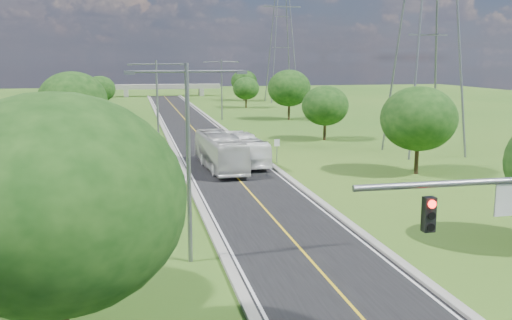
# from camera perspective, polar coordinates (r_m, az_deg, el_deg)

# --- Properties ---
(ground) EXTENTS (260.00, 260.00, 0.00)m
(ground) POSITION_cam_1_polar(r_m,az_deg,el_deg) (76.95, -5.75, 2.49)
(ground) COLOR #2B5A19
(ground) RESTS_ON ground
(road) EXTENTS (8.00, 150.00, 0.06)m
(road) POSITION_cam_1_polar(r_m,az_deg,el_deg) (82.86, -6.23, 3.05)
(road) COLOR black
(road) RESTS_ON ground
(curb_left) EXTENTS (0.50, 150.00, 0.22)m
(curb_left) POSITION_cam_1_polar(r_m,az_deg,el_deg) (82.52, -9.17, 3.01)
(curb_left) COLOR gray
(curb_left) RESTS_ON ground
(curb_right) EXTENTS (0.50, 150.00, 0.22)m
(curb_right) POSITION_cam_1_polar(r_m,az_deg,el_deg) (83.40, -3.32, 3.20)
(curb_right) COLOR gray
(curb_right) RESTS_ON ground
(speed_limit_sign) EXTENTS (0.55, 0.09, 2.40)m
(speed_limit_sign) POSITION_cam_1_polar(r_m,az_deg,el_deg) (56.18, 2.11, 1.34)
(speed_limit_sign) COLOR slate
(speed_limit_sign) RESTS_ON ground
(overpass) EXTENTS (30.00, 3.00, 3.20)m
(overpass) POSITION_cam_1_polar(r_m,az_deg,el_deg) (156.21, -9.19, 7.19)
(overpass) COLOR gray
(overpass) RESTS_ON ground
(streetlight_near_left) EXTENTS (5.90, 0.25, 10.00)m
(streetlight_near_left) POSITION_cam_1_polar(r_m,az_deg,el_deg) (28.23, -6.80, 1.36)
(streetlight_near_left) COLOR slate
(streetlight_near_left) RESTS_ON ground
(streetlight_mid_left) EXTENTS (5.90, 0.25, 10.00)m
(streetlight_mid_left) POSITION_cam_1_polar(r_m,az_deg,el_deg) (60.98, -9.84, 6.00)
(streetlight_mid_left) COLOR slate
(streetlight_mid_left) RESTS_ON ground
(streetlight_far_right) EXTENTS (5.90, 0.25, 10.00)m
(streetlight_far_right) POSITION_cam_1_polar(r_m,az_deg,el_deg) (95.01, -3.45, 7.58)
(streetlight_far_right) COLOR slate
(streetlight_far_right) RESTS_ON ground
(power_tower_near) EXTENTS (9.00, 6.40, 28.00)m
(power_tower_near) POSITION_cam_1_polar(r_m,az_deg,el_deg) (63.74, 16.91, 13.15)
(power_tower_near) COLOR slate
(power_tower_near) RESTS_ON ground
(power_tower_far) EXTENTS (9.00, 6.40, 28.00)m
(power_tower_far) POSITION_cam_1_polar(r_m,az_deg,el_deg) (135.33, 2.59, 11.78)
(power_tower_far) COLOR slate
(power_tower_far) RESTS_ON ground
(tree_lb) EXTENTS (6.30, 6.30, 7.33)m
(tree_lb) POSITION_cam_1_polar(r_m,az_deg,el_deg) (44.74, -21.69, 2.28)
(tree_lb) COLOR black
(tree_lb) RESTS_ON ground
(tree_lc) EXTENTS (7.56, 7.56, 8.79)m
(tree_lc) POSITION_cam_1_polar(r_m,az_deg,el_deg) (66.25, -17.87, 5.66)
(tree_lc) COLOR black
(tree_lc) RESTS_ON ground
(tree_ld) EXTENTS (6.72, 6.72, 7.82)m
(tree_ld) POSITION_cam_1_polar(r_m,az_deg,el_deg) (90.32, -17.70, 6.36)
(tree_ld) COLOR black
(tree_ld) RESTS_ON ground
(tree_le) EXTENTS (5.88, 5.88, 6.84)m
(tree_le) POSITION_cam_1_polar(r_m,az_deg,el_deg) (114.08, -15.34, 6.87)
(tree_le) COLOR black
(tree_le) RESTS_ON ground
(tree_lf) EXTENTS (7.98, 7.98, 9.28)m
(tree_lf) POSITION_cam_1_polar(r_m,az_deg,el_deg) (18.45, -19.34, -4.06)
(tree_lf) COLOR black
(tree_lf) RESTS_ON ground
(tree_rb) EXTENTS (6.72, 6.72, 7.82)m
(tree_rb) POSITION_cam_1_polar(r_m,az_deg,el_deg) (52.25, 15.95, 3.99)
(tree_rb) COLOR black
(tree_rb) RESTS_ON ground
(tree_rc) EXTENTS (5.88, 5.88, 6.84)m
(tree_rc) POSITION_cam_1_polar(r_m,az_deg,el_deg) (72.02, 6.94, 5.41)
(tree_rc) COLOR black
(tree_rc) RESTS_ON ground
(tree_rd) EXTENTS (7.14, 7.14, 8.30)m
(tree_rd) POSITION_cam_1_polar(r_m,az_deg,el_deg) (95.42, 3.33, 7.19)
(tree_rd) COLOR black
(tree_rd) RESTS_ON ground
(tree_re) EXTENTS (5.46, 5.46, 6.35)m
(tree_re) POSITION_cam_1_polar(r_m,az_deg,el_deg) (118.23, -1.00, 7.18)
(tree_re) COLOR black
(tree_re) RESTS_ON ground
(tree_rf) EXTENTS (6.30, 6.30, 7.33)m
(tree_rf) POSITION_cam_1_polar(r_m,az_deg,el_deg) (138.47, -1.21, 7.88)
(tree_rf) COLOR black
(tree_rf) RESTS_ON ground
(bus_outbound) EXTENTS (3.23, 10.30, 2.82)m
(bus_outbound) POSITION_cam_1_polar(r_m,az_deg,el_deg) (55.33, -1.21, 1.07)
(bus_outbound) COLOR white
(bus_outbound) RESTS_ON road
(bus_inbound) EXTENTS (3.42, 11.91, 3.28)m
(bus_inbound) POSITION_cam_1_polar(r_m,az_deg,el_deg) (52.81, -3.60, 0.86)
(bus_inbound) COLOR silver
(bus_inbound) RESTS_ON road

